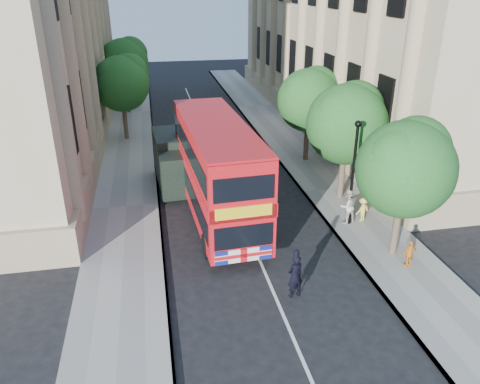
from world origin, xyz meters
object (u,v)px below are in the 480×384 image
lamp_post (352,178)px  double_decker_bus (217,168)px  woman_pedestrian (347,206)px  box_van (176,163)px  police_constable (295,276)px

lamp_post → double_decker_bus: bearing=161.0°
double_decker_bus → woman_pedestrian: 6.61m
box_van → woman_pedestrian: size_ratio=3.07×
lamp_post → police_constable: lamp_post is taller
woman_pedestrian → lamp_post: bearing=128.1°
lamp_post → woman_pedestrian: (-0.08, 0.06, -1.51)m
police_constable → woman_pedestrian: (4.21, 5.06, 0.11)m
double_decker_bus → box_van: size_ratio=1.94×
lamp_post → police_constable: bearing=-130.6°
police_constable → woman_pedestrian: size_ratio=1.01×
double_decker_bus → box_van: double_decker_bus is taller
double_decker_bus → woman_pedestrian: double_decker_bus is taller
woman_pedestrian → police_constable: bearing=34.0°
woman_pedestrian → box_van: bearing=-54.8°
lamp_post → box_van: (-7.89, 6.30, -1.03)m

